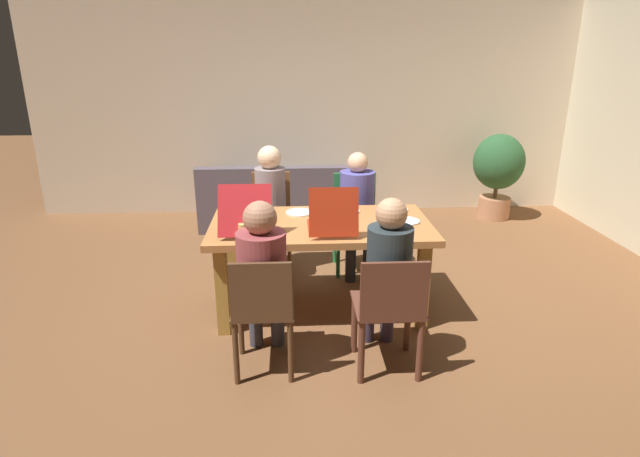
{
  "coord_description": "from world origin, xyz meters",
  "views": [
    {
      "loc": [
        -0.23,
        -3.97,
        2.08
      ],
      "look_at": [
        0.0,
        0.1,
        0.68
      ],
      "focal_mm": 29.12,
      "sensor_mm": 36.0,
      "label": 1
    }
  ],
  "objects_px": {
    "chair_1": "(389,310)",
    "pizza_box_0": "(332,224)",
    "chair_3": "(272,217)",
    "drinking_glass_3": "(230,204)",
    "pizza_box_1": "(248,220)",
    "drinking_glass_2": "(243,232)",
    "chair_0": "(355,216)",
    "plate_1": "(300,212)",
    "plate_2": "(347,211)",
    "person_0": "(358,204)",
    "drinking_glass_0": "(249,204)",
    "plate_0": "(405,221)",
    "potted_plant": "(498,168)",
    "couch": "(280,202)",
    "plate_3": "(395,209)",
    "person_1": "(387,268)",
    "person_3": "(270,201)",
    "person_2": "(262,270)",
    "dining_table": "(321,235)",
    "chair_2": "(263,309)",
    "drinking_glass_1": "(381,220)"
  },
  "relations": [
    {
      "from": "plate_2",
      "to": "plate_3",
      "type": "height_order",
      "value": "same"
    },
    {
      "from": "plate_2",
      "to": "person_0",
      "type": "bearing_deg",
      "value": 71.92
    },
    {
      "from": "chair_1",
      "to": "pizza_box_0",
      "type": "distance_m",
      "value": 0.89
    },
    {
      "from": "drinking_glass_0",
      "to": "pizza_box_1",
      "type": "bearing_deg",
      "value": -86.65
    },
    {
      "from": "person_3",
      "to": "plate_0",
      "type": "bearing_deg",
      "value": -35.85
    },
    {
      "from": "plate_0",
      "to": "potted_plant",
      "type": "relative_size",
      "value": 0.21
    },
    {
      "from": "person_1",
      "to": "person_2",
      "type": "relative_size",
      "value": 1.01
    },
    {
      "from": "drinking_glass_1",
      "to": "chair_0",
      "type": "bearing_deg",
      "value": 93.54
    },
    {
      "from": "person_1",
      "to": "pizza_box_0",
      "type": "height_order",
      "value": "person_1"
    },
    {
      "from": "chair_3",
      "to": "drinking_glass_3",
      "type": "bearing_deg",
      "value": -119.65
    },
    {
      "from": "plate_3",
      "to": "drinking_glass_2",
      "type": "height_order",
      "value": "drinking_glass_2"
    },
    {
      "from": "dining_table",
      "to": "plate_3",
      "type": "xyz_separation_m",
      "value": [
        0.67,
        0.31,
        0.12
      ]
    },
    {
      "from": "chair_0",
      "to": "person_2",
      "type": "height_order",
      "value": "person_2"
    },
    {
      "from": "couch",
      "to": "dining_table",
      "type": "bearing_deg",
      "value": -80.67
    },
    {
      "from": "chair_3",
      "to": "pizza_box_1",
      "type": "height_order",
      "value": "pizza_box_1"
    },
    {
      "from": "drinking_glass_3",
      "to": "potted_plant",
      "type": "xyz_separation_m",
      "value": [
        3.17,
        2.04,
        -0.17
      ]
    },
    {
      "from": "drinking_glass_3",
      "to": "potted_plant",
      "type": "bearing_deg",
      "value": 32.78
    },
    {
      "from": "pizza_box_1",
      "to": "drinking_glass_2",
      "type": "distance_m",
      "value": 0.3
    },
    {
      "from": "couch",
      "to": "pizza_box_0",
      "type": "bearing_deg",
      "value": -79.77
    },
    {
      "from": "person_0",
      "to": "person_3",
      "type": "xyz_separation_m",
      "value": [
        -0.83,
        0.03,
        0.03
      ]
    },
    {
      "from": "person_0",
      "to": "chair_1",
      "type": "xyz_separation_m",
      "value": [
        -0.0,
        -1.72,
        -0.23
      ]
    },
    {
      "from": "pizza_box_1",
      "to": "drinking_glass_2",
      "type": "relative_size",
      "value": 4.87
    },
    {
      "from": "person_1",
      "to": "drinking_glass_3",
      "type": "xyz_separation_m",
      "value": [
        -1.16,
        1.17,
        0.13
      ]
    },
    {
      "from": "person_0",
      "to": "drinking_glass_1",
      "type": "relative_size",
      "value": 8.86
    },
    {
      "from": "chair_3",
      "to": "plate_0",
      "type": "xyz_separation_m",
      "value": [
        1.12,
        -0.95,
        0.24
      ]
    },
    {
      "from": "person_1",
      "to": "pizza_box_1",
      "type": "bearing_deg",
      "value": 142.27
    },
    {
      "from": "chair_2",
      "to": "drinking_glass_0",
      "type": "relative_size",
      "value": 6.92
    },
    {
      "from": "person_0",
      "to": "drinking_glass_3",
      "type": "bearing_deg",
      "value": -161.13
    },
    {
      "from": "plate_1",
      "to": "plate_3",
      "type": "bearing_deg",
      "value": 2.39
    },
    {
      "from": "couch",
      "to": "pizza_box_1",
      "type": "bearing_deg",
      "value": -94.66
    },
    {
      "from": "person_0",
      "to": "pizza_box_1",
      "type": "height_order",
      "value": "person_0"
    },
    {
      "from": "plate_0",
      "to": "drinking_glass_3",
      "type": "distance_m",
      "value": 1.5
    },
    {
      "from": "person_0",
      "to": "plate_0",
      "type": "relative_size",
      "value": 5.05
    },
    {
      "from": "pizza_box_0",
      "to": "pizza_box_1",
      "type": "bearing_deg",
      "value": 167.35
    },
    {
      "from": "dining_table",
      "to": "chair_0",
      "type": "relative_size",
      "value": 1.88
    },
    {
      "from": "person_3",
      "to": "person_1",
      "type": "bearing_deg",
      "value": -62.61
    },
    {
      "from": "drinking_glass_2",
      "to": "drinking_glass_3",
      "type": "bearing_deg",
      "value": 103.21
    },
    {
      "from": "chair_0",
      "to": "chair_1",
      "type": "relative_size",
      "value": 1.09
    },
    {
      "from": "drinking_glass_1",
      "to": "drinking_glass_2",
      "type": "xyz_separation_m",
      "value": [
        -1.05,
        -0.19,
        -0.01
      ]
    },
    {
      "from": "plate_3",
      "to": "drinking_glass_3",
      "type": "distance_m",
      "value": 1.43
    },
    {
      "from": "chair_1",
      "to": "chair_3",
      "type": "relative_size",
      "value": 0.9
    },
    {
      "from": "chair_0",
      "to": "plate_1",
      "type": "xyz_separation_m",
      "value": [
        -0.56,
        -0.64,
        0.24
      ]
    },
    {
      "from": "chair_1",
      "to": "drinking_glass_1",
      "type": "bearing_deg",
      "value": 85.15
    },
    {
      "from": "chair_0",
      "to": "drinking_glass_0",
      "type": "bearing_deg",
      "value": -151.51
    },
    {
      "from": "person_3",
      "to": "person_2",
      "type": "bearing_deg",
      "value": -90.0
    },
    {
      "from": "chair_3",
      "to": "plate_3",
      "type": "bearing_deg",
      "value": -29.94
    },
    {
      "from": "person_2",
      "to": "person_3",
      "type": "relative_size",
      "value": 0.96
    },
    {
      "from": "pizza_box_1",
      "to": "plate_0",
      "type": "xyz_separation_m",
      "value": [
        1.26,
        0.04,
        -0.05
      ]
    },
    {
      "from": "dining_table",
      "to": "plate_1",
      "type": "relative_size",
      "value": 7.46
    },
    {
      "from": "drinking_glass_2",
      "to": "potted_plant",
      "type": "height_order",
      "value": "potted_plant"
    }
  ]
}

